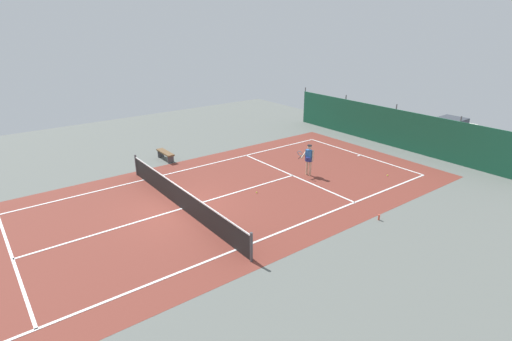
{
  "coord_description": "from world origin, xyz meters",
  "views": [
    {
      "loc": [
        14.25,
        -6.84,
        7.67
      ],
      "look_at": [
        0.13,
        3.91,
        0.9
      ],
      "focal_mm": 28.05,
      "sensor_mm": 36.0,
      "label": 1
    }
  ],
  "objects_px": {
    "tennis_ball_midcourt": "(257,192)",
    "water_bottle": "(379,217)",
    "tennis_net": "(181,198)",
    "tennis_player": "(309,158)",
    "courtside_bench": "(165,154)",
    "tennis_ball_near_player": "(388,175)",
    "parked_car": "(449,131)"
  },
  "relations": [
    {
      "from": "tennis_ball_near_player",
      "to": "tennis_ball_midcourt",
      "type": "xyz_separation_m",
      "value": [
        -2.39,
        -6.74,
        0.0
      ]
    },
    {
      "from": "courtside_bench",
      "to": "tennis_ball_near_player",
      "type": "bearing_deg",
      "value": 40.84
    },
    {
      "from": "tennis_player",
      "to": "parked_car",
      "type": "xyz_separation_m",
      "value": [
        1.43,
        11.21,
        -0.12
      ]
    },
    {
      "from": "tennis_ball_near_player",
      "to": "water_bottle",
      "type": "bearing_deg",
      "value": -58.17
    },
    {
      "from": "tennis_ball_midcourt",
      "to": "tennis_ball_near_player",
      "type": "bearing_deg",
      "value": 70.45
    },
    {
      "from": "tennis_net",
      "to": "tennis_ball_near_player",
      "type": "bearing_deg",
      "value": 73.62
    },
    {
      "from": "tennis_ball_midcourt",
      "to": "parked_car",
      "type": "bearing_deg",
      "value": 85.21
    },
    {
      "from": "tennis_ball_near_player",
      "to": "tennis_ball_midcourt",
      "type": "distance_m",
      "value": 7.15
    },
    {
      "from": "parked_car",
      "to": "water_bottle",
      "type": "distance_m",
      "value": 13.03
    },
    {
      "from": "tennis_player",
      "to": "water_bottle",
      "type": "height_order",
      "value": "tennis_player"
    },
    {
      "from": "tennis_ball_midcourt",
      "to": "water_bottle",
      "type": "xyz_separation_m",
      "value": [
        5.14,
        2.32,
        0.09
      ]
    },
    {
      "from": "tennis_ball_midcourt",
      "to": "courtside_bench",
      "type": "bearing_deg",
      "value": -169.16
    },
    {
      "from": "tennis_net",
      "to": "water_bottle",
      "type": "bearing_deg",
      "value": 45.54
    },
    {
      "from": "tennis_ball_near_player",
      "to": "parked_car",
      "type": "xyz_separation_m",
      "value": [
        -1.16,
        7.99,
        0.81
      ]
    },
    {
      "from": "courtside_bench",
      "to": "water_bottle",
      "type": "height_order",
      "value": "courtside_bench"
    },
    {
      "from": "tennis_ball_near_player",
      "to": "courtside_bench",
      "type": "height_order",
      "value": "courtside_bench"
    },
    {
      "from": "courtside_bench",
      "to": "water_bottle",
      "type": "xyz_separation_m",
      "value": [
        12.08,
        3.65,
        -0.25
      ]
    },
    {
      "from": "water_bottle",
      "to": "tennis_ball_near_player",
      "type": "bearing_deg",
      "value": 121.83
    },
    {
      "from": "tennis_net",
      "to": "water_bottle",
      "type": "height_order",
      "value": "tennis_net"
    },
    {
      "from": "tennis_net",
      "to": "parked_car",
      "type": "height_order",
      "value": "parked_car"
    },
    {
      "from": "tennis_net",
      "to": "tennis_ball_near_player",
      "type": "relative_size",
      "value": 153.33
    },
    {
      "from": "tennis_ball_near_player",
      "to": "parked_car",
      "type": "distance_m",
      "value": 8.11
    },
    {
      "from": "tennis_net",
      "to": "tennis_ball_midcourt",
      "type": "relative_size",
      "value": 153.33
    },
    {
      "from": "tennis_ball_near_player",
      "to": "tennis_net",
      "type": "bearing_deg",
      "value": -106.38
    },
    {
      "from": "tennis_player",
      "to": "courtside_bench",
      "type": "height_order",
      "value": "tennis_player"
    },
    {
      "from": "parked_car",
      "to": "courtside_bench",
      "type": "bearing_deg",
      "value": -118.16
    },
    {
      "from": "tennis_player",
      "to": "courtside_bench",
      "type": "distance_m",
      "value": 8.33
    },
    {
      "from": "tennis_net",
      "to": "tennis_ball_near_player",
      "type": "xyz_separation_m",
      "value": [
        3.03,
        10.31,
        -0.48
      ]
    },
    {
      "from": "tennis_ball_midcourt",
      "to": "courtside_bench",
      "type": "relative_size",
      "value": 0.04
    },
    {
      "from": "parked_car",
      "to": "water_bottle",
      "type": "relative_size",
      "value": 17.65
    },
    {
      "from": "tennis_net",
      "to": "water_bottle",
      "type": "xyz_separation_m",
      "value": [
        5.77,
        5.88,
        -0.39
      ]
    },
    {
      "from": "tennis_player",
      "to": "courtside_bench",
      "type": "relative_size",
      "value": 1.03
    }
  ]
}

